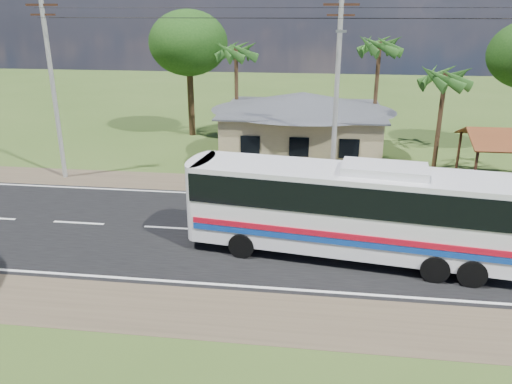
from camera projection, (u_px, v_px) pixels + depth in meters
The scene contains 13 objects.
ground at pixel (266, 234), 22.66m from camera, with size 120.00×120.00×0.00m, color #344E1B.
road at pixel (266, 233), 22.66m from camera, with size 120.00×16.00×0.03m.
house at pixel (302, 118), 33.72m from camera, with size 12.40×10.00×5.00m.
waiting_shed at pixel (512, 139), 28.06m from camera, with size 5.20×4.48×3.35m.
concrete_barrier at pixel (504, 194), 26.27m from camera, with size 7.00×0.30×0.90m, color #9E9E99.
utility_poles at pixel (331, 86), 26.38m from camera, with size 32.80×2.22×11.00m.
palm_near at pixel (445, 78), 29.77m from camera, with size 2.80×2.80×6.70m.
palm_mid at pixel (380, 47), 33.88m from camera, with size 2.80×2.80×8.20m.
palm_far at pixel (236, 52), 35.72m from camera, with size 2.80×2.80×7.70m.
tree_behind_house at pixel (188, 43), 37.91m from camera, with size 6.00×6.00×9.61m.
coach_bus at pixel (353, 204), 19.81m from camera, with size 13.17×4.46×4.01m.
motorcycle at pixel (286, 177), 28.87m from camera, with size 0.61×1.76×0.92m, color black.
person at pixel (483, 188), 26.23m from camera, with size 0.54×0.36×1.49m, color navy.
Camera 1 is at (2.19, -20.50, 9.62)m, focal length 35.00 mm.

